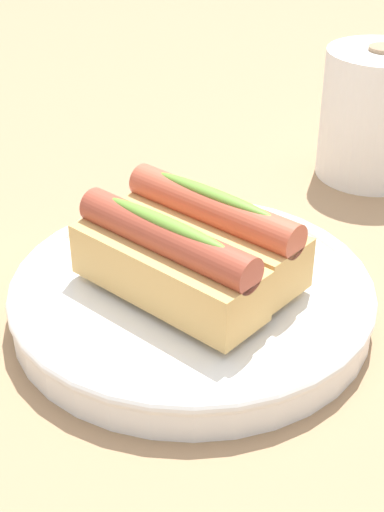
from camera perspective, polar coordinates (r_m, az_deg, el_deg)
The scene contains 5 objects.
ground_plane at distance 0.58m, azimuth 0.55°, elevation -4.53°, with size 2.40×2.40×0.00m, color #9E7A56.
serving_bowl at distance 0.57m, azimuth 0.00°, elevation -2.97°, with size 0.27×0.27×0.03m.
hotdog_front at distance 0.53m, azimuth -1.95°, elevation -0.45°, with size 0.16×0.10×0.06m.
hotdog_back at distance 0.57m, azimuth 1.83°, elevation 1.78°, with size 0.16×0.10×0.06m.
paper_towel_roll at distance 0.79m, azimuth 13.74°, elevation 10.36°, with size 0.11×0.11×0.13m.
Camera 1 is at (0.17, -0.43, 0.34)m, focal length 52.83 mm.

